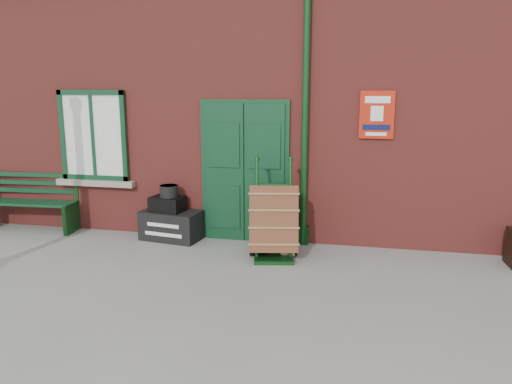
# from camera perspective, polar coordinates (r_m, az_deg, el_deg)

# --- Properties ---
(ground) EXTENTS (80.00, 80.00, 0.00)m
(ground) POSITION_cam_1_polar(r_m,az_deg,el_deg) (6.79, -1.63, -9.31)
(ground) COLOR gray
(ground) RESTS_ON ground
(station_building) EXTENTS (10.30, 4.30, 4.36)m
(station_building) POSITION_cam_1_polar(r_m,az_deg,el_deg) (9.75, 3.18, 10.28)
(station_building) COLOR maroon
(station_building) RESTS_ON ground
(bench) EXTENTS (1.67, 0.60, 1.02)m
(bench) POSITION_cam_1_polar(r_m,az_deg,el_deg) (9.52, -24.36, -0.89)
(bench) COLOR #0F381F
(bench) RESTS_ON ground
(houdini_trunk) EXTENTS (1.02, 0.66, 0.47)m
(houdini_trunk) POSITION_cam_1_polar(r_m,az_deg,el_deg) (8.28, -9.65, -3.75)
(houdini_trunk) COLOR black
(houdini_trunk) RESTS_ON ground
(strongbox) EXTENTS (0.57, 0.45, 0.24)m
(strongbox) POSITION_cam_1_polar(r_m,az_deg,el_deg) (8.21, -10.06, -1.34)
(strongbox) COLOR black
(strongbox) RESTS_ON houdini_trunk
(hatbox) EXTENTS (0.32, 0.32, 0.19)m
(hatbox) POSITION_cam_1_polar(r_m,az_deg,el_deg) (8.15, -9.92, 0.11)
(hatbox) COLOR black
(hatbox) RESTS_ON strongbox
(suitcase_back) EXTENTS (0.49, 0.62, 0.80)m
(suitcase_back) POSITION_cam_1_polar(r_m,az_deg,el_deg) (7.57, 1.79, -3.84)
(suitcase_back) COLOR tan
(suitcase_back) RESTS_ON ground
(suitcase_front) EXTENTS (0.45, 0.56, 0.69)m
(suitcase_front) POSITION_cam_1_polar(r_m,az_deg,el_deg) (7.46, 3.02, -4.53)
(suitcase_front) COLOR tan
(suitcase_front) RESTS_ON ground
(porter_trolley) EXTENTS (0.82, 0.86, 1.43)m
(porter_trolley) POSITION_cam_1_polar(r_m,az_deg,el_deg) (7.26, 2.02, -3.27)
(porter_trolley) COLOR #0E3815
(porter_trolley) RESTS_ON ground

